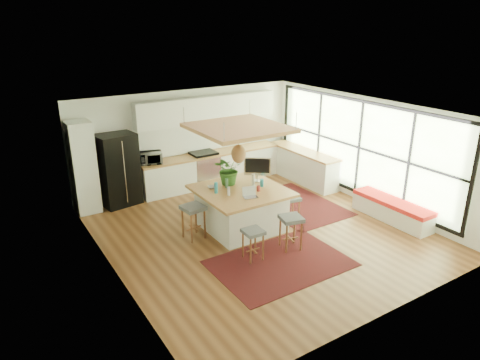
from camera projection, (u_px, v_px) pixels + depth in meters
floor at (259, 231)px, 9.76m from camera, size 7.00×7.00×0.00m
ceiling at (261, 112)px, 8.83m from camera, size 7.00×7.00×0.00m
wall_back at (188, 139)px, 12.07m from camera, size 6.50×0.00×6.50m
wall_front at (394, 240)px, 6.53m from camera, size 6.50×0.00×6.50m
wall_left at (109, 207)px, 7.66m from camera, size 0.00×7.00×7.00m
wall_right at (366, 151)px, 10.93m from camera, size 0.00×7.00×7.00m
window_wall at (366, 149)px, 10.90m from camera, size 0.10×6.20×2.60m
pantry at (83, 168)px, 10.41m from camera, size 0.55×0.60×2.25m
back_counter_base at (212, 169)px, 12.41m from camera, size 4.20×0.60×0.88m
back_counter_top at (211, 154)px, 12.25m from camera, size 4.24×0.64×0.05m
backsplash at (206, 136)px, 12.33m from camera, size 4.20×0.02×0.80m
upper_cabinets at (208, 109)px, 11.92m from camera, size 4.20×0.34×0.70m
range at (204, 169)px, 12.26m from camera, size 0.76×0.62×1.00m
right_counter_base at (303, 166)px, 12.67m from camera, size 0.60×2.50×0.88m
right_counter_top at (304, 151)px, 12.51m from camera, size 0.64×2.54×0.05m
window_bench at (392, 210)px, 10.21m from camera, size 0.52×2.00×0.50m
ceiling_panel at (239, 140)px, 9.22m from camera, size 1.86×1.86×0.80m
rug_near at (280, 263)px, 8.46m from camera, size 2.60×1.80×0.01m
rug_right at (295, 205)px, 11.12m from camera, size 1.80×2.60×0.01m
fridge at (118, 169)px, 10.90m from camera, size 1.01×0.85×1.84m
island at (241, 209)px, 9.77m from camera, size 1.85×1.85×0.93m
stool_near_left at (253, 243)px, 8.50m from camera, size 0.39×0.39×0.64m
stool_near_right at (291, 233)px, 8.90m from camera, size 0.52×0.52×0.72m
stool_right_front at (290, 208)px, 10.06m from camera, size 0.43×0.43×0.64m
stool_right_back at (271, 197)px, 10.71m from camera, size 0.45×0.45×0.63m
stool_left_side at (194, 223)px, 9.34m from camera, size 0.50×0.50×0.75m
laptop at (251, 192)px, 9.13m from camera, size 0.37×0.39×0.23m
monitor at (257, 171)px, 10.01m from camera, size 0.63×0.56×0.58m
microwave at (151, 157)px, 11.28m from camera, size 0.62×0.44×0.38m
island_plant at (229, 172)px, 9.84m from camera, size 0.90×0.94×0.57m
island_bowl at (212, 187)px, 9.67m from camera, size 0.24×0.24×0.05m
island_bottle_0 at (217, 189)px, 9.38m from camera, size 0.07×0.07×0.19m
island_bottle_1 at (229, 191)px, 9.25m from camera, size 0.07×0.07×0.19m
island_bottle_2 at (258, 187)px, 9.46m from camera, size 0.07×0.07×0.19m
island_bottle_3 at (253, 182)px, 9.79m from camera, size 0.07×0.07×0.19m
island_bottle_4 at (227, 184)px, 9.67m from camera, size 0.07×0.07×0.19m
island_bottle_5 at (262, 182)px, 9.75m from camera, size 0.07×0.07×0.19m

